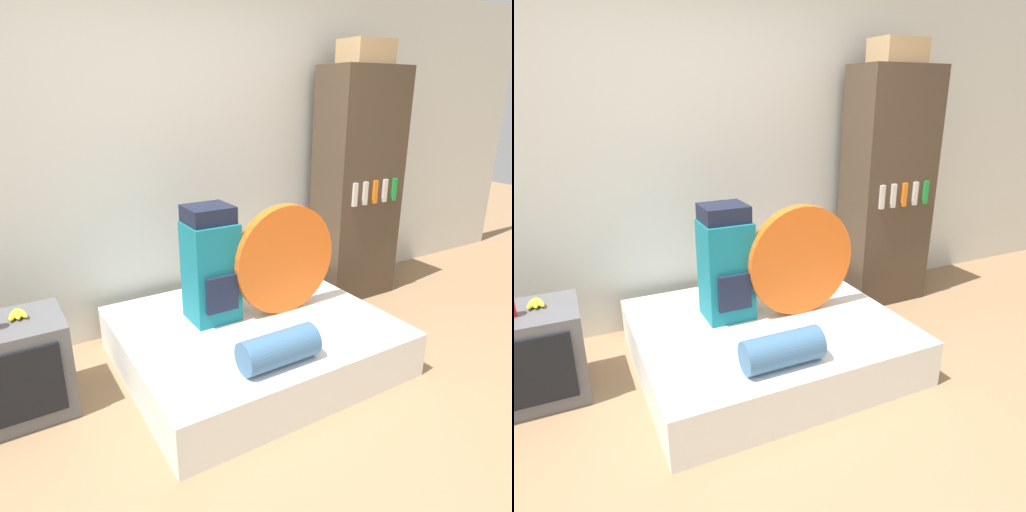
{
  "view_description": "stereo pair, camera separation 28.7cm",
  "coord_description": "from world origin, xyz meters",
  "views": [
    {
      "loc": [
        -1.22,
        -1.45,
        1.72
      ],
      "look_at": [
        0.2,
        0.9,
        0.75
      ],
      "focal_mm": 32.0,
      "sensor_mm": 36.0,
      "label": 1
    },
    {
      "loc": [
        -0.96,
        -1.59,
        1.72
      ],
      "look_at": [
        0.2,
        0.9,
        0.75
      ],
      "focal_mm": 32.0,
      "sensor_mm": 36.0,
      "label": 2
    }
  ],
  "objects": [
    {
      "name": "cardboard_box",
      "position": [
        1.51,
        1.41,
        2.04
      ],
      "size": [
        0.39,
        0.27,
        0.18
      ],
      "color": "tan",
      "rests_on": "bookshelf"
    },
    {
      "name": "ground_plane",
      "position": [
        0.0,
        0.0,
        0.0
      ],
      "size": [
        16.0,
        16.0,
        0.0
      ],
      "primitive_type": "plane",
      "color": "#997551"
    },
    {
      "name": "wall_back",
      "position": [
        0.0,
        1.76,
        1.3
      ],
      "size": [
        8.0,
        0.05,
        2.6
      ],
      "color": "silver",
      "rests_on": "ground_plane"
    },
    {
      "name": "backpack",
      "position": [
        -0.03,
        1.07,
        0.68
      ],
      "size": [
        0.31,
        0.32,
        0.77
      ],
      "color": "#14707F",
      "rests_on": "bed"
    },
    {
      "name": "bed",
      "position": [
        0.18,
        0.9,
        0.15
      ],
      "size": [
        1.69,
        1.46,
        0.3
      ],
      "color": "white",
      "rests_on": "ground_plane"
    },
    {
      "name": "tent_bag",
      "position": [
        0.44,
        0.92,
        0.68
      ],
      "size": [
        0.75,
        0.08,
        0.75
      ],
      "color": "#E05B19",
      "rests_on": "bed"
    },
    {
      "name": "bookshelf",
      "position": [
        1.54,
        1.43,
        0.97
      ],
      "size": [
        0.69,
        0.43,
        1.95
      ],
      "color": "#473828",
      "rests_on": "ground_plane"
    },
    {
      "name": "television",
      "position": [
        -1.27,
        1.11,
        0.28
      ],
      "size": [
        0.63,
        0.46,
        0.57
      ],
      "color": "#5B5B60",
      "rests_on": "ground_plane"
    },
    {
      "name": "sleeping_roll",
      "position": [
        0.03,
        0.37,
        0.4
      ],
      "size": [
        0.46,
        0.19,
        0.19
      ],
      "color": "#3D668E",
      "rests_on": "bed"
    },
    {
      "name": "banana_bunch",
      "position": [
        -1.17,
        1.17,
        0.58
      ],
      "size": [
        0.12,
        0.15,
        0.04
      ],
      "color": "yellow",
      "rests_on": "television"
    }
  ]
}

